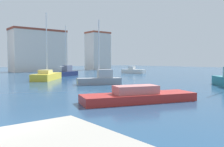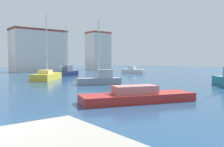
{
  "view_description": "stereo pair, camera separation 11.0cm",
  "coord_description": "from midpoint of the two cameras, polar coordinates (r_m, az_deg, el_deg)",
  "views": [
    {
      "loc": [
        -1.04,
        -8.05,
        2.64
      ],
      "look_at": [
        18.55,
        16.4,
        0.96
      ],
      "focal_mm": 37.63,
      "sensor_mm": 36.0,
      "label": 1
    },
    {
      "loc": [
        -0.95,
        -8.12,
        2.64
      ],
      "look_at": [
        18.55,
        16.4,
        0.96
      ],
      "focal_mm": 37.63,
      "sensor_mm": 36.0,
      "label": 2
    }
  ],
  "objects": [
    {
      "name": "sailboat_navy_distant_north",
      "position": [
        41.81,
        -11.1,
        0.3
      ],
      "size": [
        5.33,
        3.83,
        8.84
      ],
      "color": "#19234C",
      "rests_on": "water"
    },
    {
      "name": "yacht_club",
      "position": [
        62.28,
        -17.51,
        5.35
      ],
      "size": [
        13.52,
        5.76,
        10.51
      ],
      "color": "beige",
      "rests_on": "ground"
    },
    {
      "name": "motorboat_red_behind_lamppost",
      "position": [
        15.29,
        6.2,
        -5.48
      ],
      "size": [
        7.77,
        4.35,
        1.06
      ],
      "color": "#B22823",
      "rests_on": "water"
    },
    {
      "name": "harbor_office",
      "position": [
        71.54,
        -3.53,
        5.5
      ],
      "size": [
        6.44,
        5.1,
        11.34
      ],
      "color": "beige",
      "rests_on": "ground"
    },
    {
      "name": "sailboat_grey_mid_harbor",
      "position": [
        26.43,
        -2.97,
        -1.34
      ],
      "size": [
        5.08,
        3.35,
        7.19
      ],
      "color": "gray",
      "rests_on": "water"
    },
    {
      "name": "sailboat_yellow_far_right",
      "position": [
        34.13,
        -15.63,
        -0.55
      ],
      "size": [
        6.33,
        6.82,
        9.33
      ],
      "color": "gold",
      "rests_on": "water"
    },
    {
      "name": "motorboat_white_inner_mooring",
      "position": [
        50.04,
        5.09,
        0.63
      ],
      "size": [
        2.77,
        5.47,
        1.53
      ],
      "color": "white",
      "rests_on": "water"
    },
    {
      "name": "water",
      "position": [
        32.43,
        -9.0,
        -1.63
      ],
      "size": [
        160.0,
        160.0,
        0.0
      ],
      "primitive_type": "plane",
      "color": "navy",
      "rests_on": "ground"
    }
  ]
}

